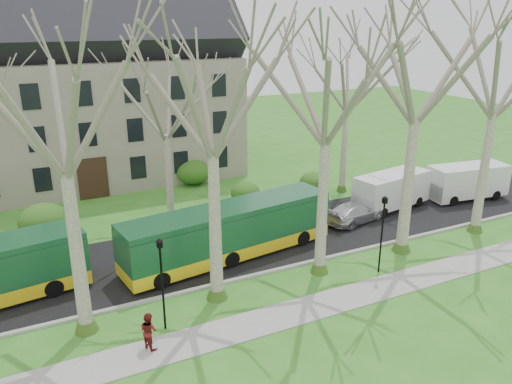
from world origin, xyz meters
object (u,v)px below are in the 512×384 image
sedan (355,212)px  van_b (467,182)px  bus_follow (230,231)px  van_a (391,191)px  pedestrian_b (149,331)px

sedan → van_b: (10.38, 0.02, 0.64)m
bus_follow → van_a: bearing=0.5°
sedan → van_a: van_a is taller
van_b → pedestrian_b: (-26.43, -7.39, -0.49)m
bus_follow → pedestrian_b: (-6.38, -6.33, -0.76)m
bus_follow → pedestrian_b: bus_follow is taller
pedestrian_b → sedan: bearing=-90.0°
bus_follow → pedestrian_b: 9.02m
van_b → pedestrian_b: van_b is taller
bus_follow → sedan: 9.77m
bus_follow → sedan: size_ratio=2.73×
sedan → pedestrian_b: pedestrian_b is taller
van_b → pedestrian_b: bearing=-156.2°
van_b → van_a: bearing=-179.8°
van_b → pedestrian_b: 27.45m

